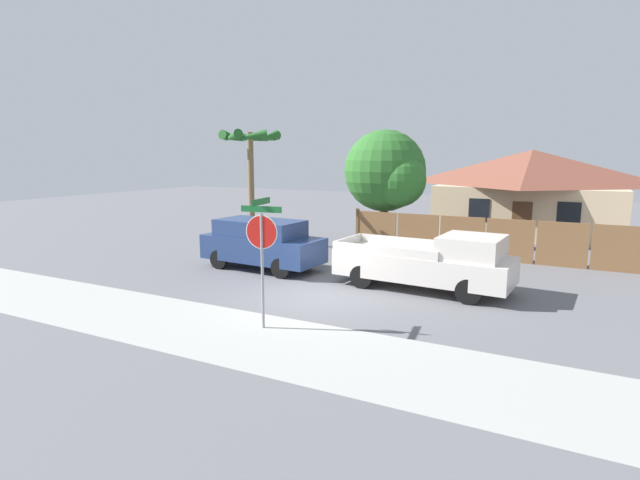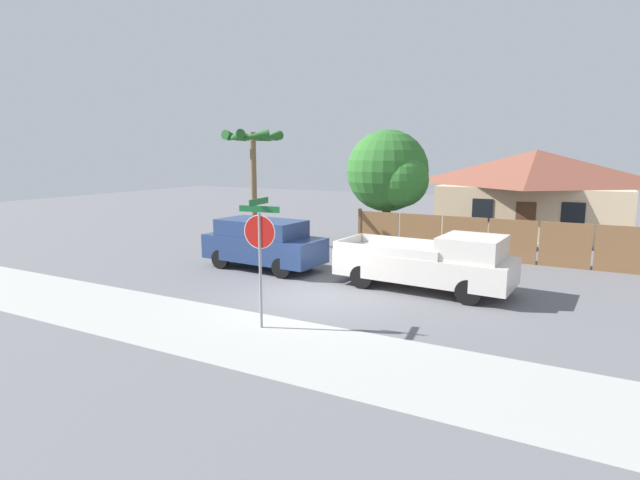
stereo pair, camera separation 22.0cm
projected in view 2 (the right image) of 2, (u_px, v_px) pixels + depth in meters
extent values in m
plane|color=slate|center=(314.00, 298.00, 14.91)|extent=(80.00, 80.00, 0.00)
cube|color=#A3A39E|center=(240.00, 335.00, 11.79)|extent=(36.00, 3.20, 0.01)
cube|color=brown|center=(379.00, 231.00, 22.25)|extent=(1.80, 0.06, 1.72)
cube|color=brown|center=(420.00, 234.00, 21.38)|extent=(1.80, 0.06, 1.72)
cube|color=brown|center=(464.00, 238.00, 20.50)|extent=(1.80, 0.06, 1.72)
cube|color=brown|center=(512.00, 241.00, 19.63)|extent=(1.80, 0.06, 1.72)
cube|color=brown|center=(565.00, 245.00, 18.75)|extent=(1.80, 0.06, 1.72)
cube|color=brown|center=(623.00, 250.00, 17.88)|extent=(1.80, 0.06, 1.72)
cube|color=brown|center=(360.00, 228.00, 22.68)|extent=(0.12, 0.12, 1.82)
cube|color=beige|center=(533.00, 209.00, 26.83)|extent=(8.94, 6.90, 2.62)
pyramid|color=brown|center=(536.00, 167.00, 26.45)|extent=(9.65, 7.45, 1.87)
cube|color=black|center=(482.00, 210.00, 24.73)|extent=(1.00, 0.04, 1.10)
cube|color=black|center=(573.00, 214.00, 22.85)|extent=(1.00, 0.04, 1.10)
cube|color=brown|center=(525.00, 223.00, 23.88)|extent=(0.90, 0.04, 2.00)
cylinder|color=brown|center=(386.00, 223.00, 23.41)|extent=(0.40, 0.40, 2.08)
sphere|color=#2D6B28|center=(387.00, 171.00, 23.00)|extent=(3.76, 3.76, 3.76)
sphere|color=#31732C|center=(401.00, 180.00, 22.26)|extent=(2.44, 2.44, 2.44)
cylinder|color=brown|center=(254.00, 190.00, 23.07)|extent=(0.28, 0.28, 5.23)
cone|color=#235B23|center=(269.00, 137.00, 22.24)|extent=(0.44, 1.72, 0.70)
cone|color=#235B23|center=(271.00, 138.00, 23.15)|extent=(1.71, 1.24, 0.70)
cone|color=#235B23|center=(255.00, 138.00, 23.58)|extent=(1.71, 1.24, 0.70)
cone|color=#235B23|center=(236.00, 138.00, 23.10)|extent=(0.44, 1.72, 0.70)
cone|color=#235B23|center=(234.00, 137.00, 22.19)|extent=(1.71, 1.24, 0.70)
cone|color=#235B23|center=(250.00, 137.00, 21.76)|extent=(1.71, 1.24, 0.70)
cube|color=navy|center=(264.00, 248.00, 18.56)|extent=(4.67, 2.15, 0.90)
cube|color=navy|center=(261.00, 228.00, 18.50)|extent=(3.30, 1.91, 0.60)
cube|color=black|center=(295.00, 231.00, 17.70)|extent=(0.16, 1.64, 0.51)
cylinder|color=black|center=(308.00, 260.00, 18.58)|extent=(0.72, 0.22, 0.72)
cylinder|color=black|center=(282.00, 268.00, 17.21)|extent=(0.72, 0.22, 0.72)
cylinder|color=black|center=(249.00, 252.00, 20.06)|extent=(0.72, 0.22, 0.72)
cylinder|color=black|center=(221.00, 259.00, 18.69)|extent=(0.72, 0.22, 0.72)
cube|color=silver|center=(423.00, 266.00, 15.73)|extent=(5.59, 2.38, 0.80)
cube|color=silver|center=(472.00, 248.00, 14.82)|extent=(1.87, 1.98, 0.67)
cube|color=silver|center=(408.00, 242.00, 16.93)|extent=(3.44, 0.30, 0.28)
cube|color=silver|center=(384.00, 251.00, 15.31)|extent=(3.44, 0.30, 0.28)
cube|color=silver|center=(348.00, 241.00, 17.05)|extent=(0.20, 1.94, 0.28)
cylinder|color=black|center=(485.00, 279.00, 15.67)|extent=(0.74, 0.22, 0.74)
cylinder|color=black|center=(468.00, 292.00, 14.15)|extent=(0.74, 0.22, 0.74)
cylinder|color=black|center=(386.00, 266.00, 17.44)|extent=(0.74, 0.22, 0.74)
cylinder|color=black|center=(362.00, 277.00, 15.92)|extent=(0.74, 0.22, 0.74)
cylinder|color=gray|center=(260.00, 271.00, 12.10)|extent=(0.07, 0.07, 2.84)
cylinder|color=red|center=(260.00, 232.00, 11.94)|extent=(0.78, 0.13, 0.78)
cylinder|color=white|center=(260.00, 232.00, 11.94)|extent=(0.82, 0.13, 0.83)
cube|color=#19602D|center=(259.00, 209.00, 11.85)|extent=(1.05, 0.17, 0.15)
cube|color=#19602D|center=(259.00, 202.00, 11.82)|extent=(0.16, 0.95, 0.15)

